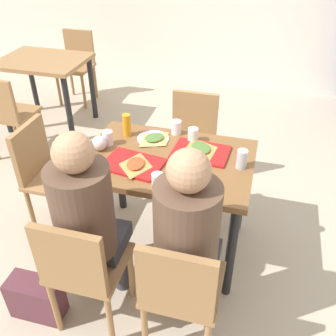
% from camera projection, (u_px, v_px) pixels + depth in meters
% --- Properties ---
extents(ground_plane, '(10.00, 10.00, 0.02)m').
position_uv_depth(ground_plane, '(168.00, 244.00, 2.86)').
color(ground_plane, '#B7A893').
extents(main_table, '(1.08, 0.75, 0.77)m').
position_uv_depth(main_table, '(168.00, 173.00, 2.48)').
color(main_table, brown).
rests_on(main_table, ground_plane).
extents(chair_near_left, '(0.40, 0.40, 0.86)m').
position_uv_depth(chair_near_left, '(82.00, 267.00, 2.02)').
color(chair_near_left, '#9E7247').
rests_on(chair_near_left, ground_plane).
extents(chair_near_right, '(0.40, 0.40, 0.86)m').
position_uv_depth(chair_near_right, '(180.00, 289.00, 1.90)').
color(chair_near_right, '#9E7247').
rests_on(chair_near_right, ground_plane).
extents(chair_far_side, '(0.40, 0.40, 0.86)m').
position_uv_depth(chair_far_side, '(192.00, 136.00, 3.16)').
color(chair_far_side, '#9E7247').
rests_on(chair_far_side, ground_plane).
extents(chair_left_end, '(0.40, 0.40, 0.86)m').
position_uv_depth(chair_left_end, '(46.00, 170.00, 2.76)').
color(chair_left_end, '#9E7247').
rests_on(chair_left_end, ground_plane).
extents(person_in_red, '(0.32, 0.42, 1.27)m').
position_uv_depth(person_in_red, '(88.00, 216.00, 1.99)').
color(person_in_red, '#383842').
rests_on(person_in_red, ground_plane).
extents(person_in_brown_jacket, '(0.32, 0.42, 1.27)m').
position_uv_depth(person_in_brown_jacket, '(188.00, 235.00, 1.87)').
color(person_in_brown_jacket, '#383842').
rests_on(person_in_brown_jacket, ground_plane).
extents(tray_red_near, '(0.39, 0.31, 0.02)m').
position_uv_depth(tray_red_near, '(133.00, 164.00, 2.34)').
color(tray_red_near, red).
rests_on(tray_red_near, main_table).
extents(tray_red_far, '(0.38, 0.28, 0.02)m').
position_uv_depth(tray_red_far, '(201.00, 152.00, 2.45)').
color(tray_red_far, red).
rests_on(tray_red_far, main_table).
extents(paper_plate_center, '(0.22, 0.22, 0.01)m').
position_uv_depth(paper_plate_center, '(153.00, 138.00, 2.61)').
color(paper_plate_center, white).
rests_on(paper_plate_center, main_table).
extents(paper_plate_near_edge, '(0.22, 0.22, 0.01)m').
position_uv_depth(paper_plate_near_edge, '(185.00, 180.00, 2.21)').
color(paper_plate_near_edge, white).
rests_on(paper_plate_near_edge, main_table).
extents(pizza_slice_a, '(0.18, 0.22, 0.02)m').
position_uv_depth(pizza_slice_a, '(136.00, 164.00, 2.31)').
color(pizza_slice_a, '#C68C47').
rests_on(pizza_slice_a, tray_red_near).
extents(pizza_slice_b, '(0.26, 0.28, 0.02)m').
position_uv_depth(pizza_slice_b, '(201.00, 148.00, 2.46)').
color(pizza_slice_b, '#C68C47').
rests_on(pizza_slice_b, tray_red_far).
extents(pizza_slice_c, '(0.24, 0.26, 0.02)m').
position_uv_depth(pizza_slice_c, '(154.00, 138.00, 2.58)').
color(pizza_slice_c, '#DBAD60').
rests_on(pizza_slice_c, paper_plate_center).
extents(plastic_cup_a, '(0.07, 0.07, 0.10)m').
position_uv_depth(plastic_cup_a, '(176.00, 127.00, 2.64)').
color(plastic_cup_a, white).
rests_on(plastic_cup_a, main_table).
extents(plastic_cup_b, '(0.07, 0.07, 0.10)m').
position_uv_depth(plastic_cup_b, '(158.00, 182.00, 2.12)').
color(plastic_cup_b, white).
rests_on(plastic_cup_b, main_table).
extents(plastic_cup_c, '(0.07, 0.07, 0.10)m').
position_uv_depth(plastic_cup_c, '(108.00, 138.00, 2.52)').
color(plastic_cup_c, white).
rests_on(plastic_cup_c, main_table).
extents(plastic_cup_d, '(0.07, 0.07, 0.10)m').
position_uv_depth(plastic_cup_d, '(193.00, 135.00, 2.55)').
color(plastic_cup_d, white).
rests_on(plastic_cup_d, main_table).
extents(soda_can, '(0.07, 0.07, 0.12)m').
position_uv_depth(soda_can, '(242.00, 159.00, 2.29)').
color(soda_can, '#B7BCC6').
rests_on(soda_can, main_table).
extents(condiment_bottle, '(0.06, 0.06, 0.16)m').
position_uv_depth(condiment_bottle, '(127.00, 125.00, 2.60)').
color(condiment_bottle, orange).
rests_on(condiment_bottle, main_table).
extents(foil_bundle, '(0.10, 0.10, 0.10)m').
position_uv_depth(foil_bundle, '(99.00, 143.00, 2.47)').
color(foil_bundle, silver).
rests_on(foil_bundle, main_table).
extents(handbag, '(0.32, 0.16, 0.28)m').
position_uv_depth(handbag, '(36.00, 298.00, 2.29)').
color(handbag, '#592D38').
rests_on(handbag, ground_plane).
extents(background_table, '(0.90, 0.70, 0.77)m').
position_uv_depth(background_table, '(45.00, 71.00, 4.05)').
color(background_table, '#9E7247').
rests_on(background_table, ground_plane).
extents(background_chair_near, '(0.40, 0.40, 0.86)m').
position_uv_depth(background_chair_near, '(6.00, 112.00, 3.54)').
color(background_chair_near, '#9E7247').
rests_on(background_chair_near, ground_plane).
extents(background_chair_far, '(0.40, 0.40, 0.86)m').
position_uv_depth(background_chair_far, '(77.00, 61.00, 4.70)').
color(background_chair_far, '#9E7247').
rests_on(background_chair_far, ground_plane).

